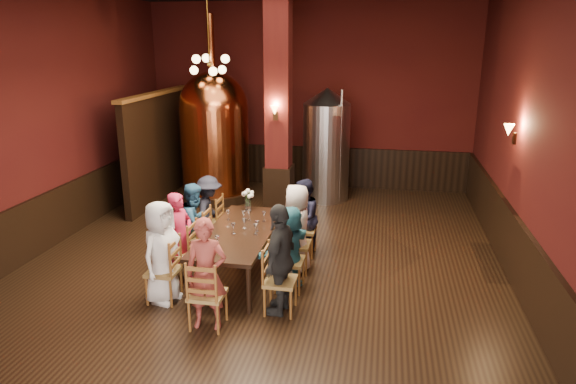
% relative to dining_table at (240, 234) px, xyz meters
% --- Properties ---
extents(room, '(10.00, 10.02, 4.50)m').
position_rel_dining_table_xyz_m(room, '(0.25, 0.47, 1.56)').
color(room, black).
rests_on(room, ground).
extents(wainscot_right, '(0.08, 9.90, 1.00)m').
position_rel_dining_table_xyz_m(wainscot_right, '(4.21, 0.47, -0.19)').
color(wainscot_right, black).
rests_on(wainscot_right, ground).
extents(wainscot_back, '(7.90, 0.08, 1.00)m').
position_rel_dining_table_xyz_m(wainscot_back, '(0.25, 5.43, -0.19)').
color(wainscot_back, black).
rests_on(wainscot_back, ground).
extents(wainscot_left, '(0.08, 9.90, 1.00)m').
position_rel_dining_table_xyz_m(wainscot_left, '(-3.71, 0.47, -0.19)').
color(wainscot_left, black).
rests_on(wainscot_left, ground).
extents(column, '(0.58, 0.58, 4.50)m').
position_rel_dining_table_xyz_m(column, '(-0.05, 3.27, 1.56)').
color(column, '#44120E').
rests_on(column, ground).
extents(partition, '(0.22, 3.50, 2.40)m').
position_rel_dining_table_xyz_m(partition, '(-2.95, 3.67, 0.51)').
color(partition, black).
rests_on(partition, ground).
extents(pendant_cluster, '(0.90, 0.90, 1.70)m').
position_rel_dining_table_xyz_m(pendant_cluster, '(-1.55, 3.37, 2.41)').
color(pendant_cluster, '#A57226').
rests_on(pendant_cluster, room).
extents(sconce_wall, '(0.20, 0.20, 0.36)m').
position_rel_dining_table_xyz_m(sconce_wall, '(4.15, 1.27, 1.51)').
color(sconce_wall, black).
rests_on(sconce_wall, room).
extents(sconce_column, '(0.20, 0.20, 0.36)m').
position_rel_dining_table_xyz_m(sconce_column, '(-0.05, 2.97, 1.51)').
color(sconce_column, black).
rests_on(sconce_column, column).
extents(dining_table, '(1.00, 2.40, 0.75)m').
position_rel_dining_table_xyz_m(dining_table, '(0.00, 0.00, 0.00)').
color(dining_table, black).
rests_on(dining_table, ground).
extents(chair_0, '(0.46, 0.46, 0.92)m').
position_rel_dining_table_xyz_m(chair_0, '(-0.85, -1.00, -0.23)').
color(chair_0, brown).
rests_on(chair_0, ground).
extents(person_0, '(0.65, 0.83, 1.49)m').
position_rel_dining_table_xyz_m(person_0, '(-0.85, -1.00, 0.06)').
color(person_0, white).
rests_on(person_0, ground).
extents(chair_1, '(0.46, 0.46, 0.92)m').
position_rel_dining_table_xyz_m(chair_1, '(-0.85, -0.33, -0.23)').
color(chair_1, brown).
rests_on(chair_1, ground).
extents(person_1, '(0.46, 0.58, 1.41)m').
position_rel_dining_table_xyz_m(person_1, '(-0.85, -0.33, 0.02)').
color(person_1, '#C12146').
rests_on(person_1, ground).
extents(chair_2, '(0.46, 0.46, 0.92)m').
position_rel_dining_table_xyz_m(chair_2, '(-0.85, 0.33, -0.23)').
color(chair_2, brown).
rests_on(chair_2, ground).
extents(person_2, '(0.39, 0.70, 1.38)m').
position_rel_dining_table_xyz_m(person_2, '(-0.85, 0.33, 0.00)').
color(person_2, '#245178').
rests_on(person_2, ground).
extents(chair_3, '(0.46, 0.46, 0.92)m').
position_rel_dining_table_xyz_m(chair_3, '(-0.85, 1.00, -0.23)').
color(chair_3, brown).
rests_on(chair_3, ground).
extents(person_3, '(0.65, 0.93, 1.32)m').
position_rel_dining_table_xyz_m(person_3, '(-0.85, 1.00, -0.03)').
color(person_3, black).
rests_on(person_3, ground).
extents(chair_4, '(0.46, 0.46, 0.92)m').
position_rel_dining_table_xyz_m(chair_4, '(0.85, -1.00, -0.23)').
color(chair_4, brown).
rests_on(chair_4, ground).
extents(person_4, '(0.51, 0.96, 1.56)m').
position_rel_dining_table_xyz_m(person_4, '(0.85, -1.00, 0.09)').
color(person_4, black).
rests_on(person_4, ground).
extents(chair_5, '(0.46, 0.46, 0.92)m').
position_rel_dining_table_xyz_m(chair_5, '(0.85, -0.33, -0.23)').
color(chair_5, brown).
rests_on(chair_5, ground).
extents(person_5, '(0.80, 1.28, 1.31)m').
position_rel_dining_table_xyz_m(person_5, '(0.85, -0.33, -0.03)').
color(person_5, teal).
rests_on(person_5, ground).
extents(chair_6, '(0.46, 0.46, 0.92)m').
position_rel_dining_table_xyz_m(chair_6, '(0.85, 0.33, -0.23)').
color(chair_6, brown).
rests_on(chair_6, ground).
extents(person_6, '(0.54, 0.76, 1.45)m').
position_rel_dining_table_xyz_m(person_6, '(0.85, 0.33, 0.04)').
color(person_6, beige).
rests_on(person_6, ground).
extents(chair_7, '(0.46, 0.46, 0.92)m').
position_rel_dining_table_xyz_m(chair_7, '(0.85, 1.00, -0.23)').
color(chair_7, brown).
rests_on(chair_7, ground).
extents(person_7, '(0.38, 0.68, 1.35)m').
position_rel_dining_table_xyz_m(person_7, '(0.85, 1.00, -0.01)').
color(person_7, black).
rests_on(person_7, ground).
extents(chair_8, '(0.46, 0.46, 0.92)m').
position_rel_dining_table_xyz_m(chair_8, '(0.00, -1.55, -0.23)').
color(chair_8, brown).
rests_on(chair_8, ground).
extents(person_8, '(0.57, 0.41, 1.48)m').
position_rel_dining_table_xyz_m(person_8, '(0.00, -1.55, 0.05)').
color(person_8, brown).
rests_on(person_8, ground).
extents(copper_kettle, '(1.75, 1.75, 4.14)m').
position_rel_dining_table_xyz_m(copper_kettle, '(-1.71, 3.97, 0.82)').
color(copper_kettle, black).
rests_on(copper_kettle, ground).
extents(steel_vessel, '(1.17, 1.17, 2.58)m').
position_rel_dining_table_xyz_m(steel_vessel, '(0.84, 4.32, 0.60)').
color(steel_vessel, '#B2B2B7').
rests_on(steel_vessel, ground).
extents(rose_vase, '(0.22, 0.22, 0.38)m').
position_rel_dining_table_xyz_m(rose_vase, '(-0.13, 1.00, 0.31)').
color(rose_vase, white).
rests_on(rose_vase, dining_table).
extents(wine_glass_0, '(0.07, 0.07, 0.17)m').
position_rel_dining_table_xyz_m(wine_glass_0, '(0.06, 0.10, 0.15)').
color(wine_glass_0, white).
rests_on(wine_glass_0, dining_table).
extents(wine_glass_1, '(0.07, 0.07, 0.17)m').
position_rel_dining_table_xyz_m(wine_glass_1, '(0.27, 0.03, 0.15)').
color(wine_glass_1, white).
rests_on(wine_glass_1, dining_table).
extents(wine_glass_2, '(0.07, 0.07, 0.17)m').
position_rel_dining_table_xyz_m(wine_glass_2, '(-0.13, -0.68, 0.15)').
color(wine_glass_2, white).
rests_on(wine_glass_2, dining_table).
extents(wine_glass_3, '(0.07, 0.07, 0.17)m').
position_rel_dining_table_xyz_m(wine_glass_3, '(0.28, -0.11, 0.15)').
color(wine_glass_3, white).
rests_on(wine_glass_3, dining_table).
extents(wine_glass_4, '(0.07, 0.07, 0.17)m').
position_rel_dining_table_xyz_m(wine_glass_4, '(-0.06, 0.46, 0.15)').
color(wine_glass_4, white).
rests_on(wine_glass_4, dining_table).
extents(wine_glass_5, '(0.07, 0.07, 0.17)m').
position_rel_dining_table_xyz_m(wine_glass_5, '(0.28, 0.49, 0.15)').
color(wine_glass_5, white).
rests_on(wine_glass_5, dining_table).
extents(wine_glass_6, '(0.07, 0.07, 0.17)m').
position_rel_dining_table_xyz_m(wine_glass_6, '(-0.32, 0.45, 0.15)').
color(wine_glass_6, white).
rests_on(wine_glass_6, dining_table).
extents(wine_glass_7, '(0.07, 0.07, 0.17)m').
position_rel_dining_table_xyz_m(wine_glass_7, '(0.02, 0.50, 0.15)').
color(wine_glass_7, white).
rests_on(wine_glass_7, dining_table).
extents(wine_glass_8, '(0.07, 0.07, 0.17)m').
position_rel_dining_table_xyz_m(wine_glass_8, '(-0.06, -0.14, 0.15)').
color(wine_glass_8, white).
rests_on(wine_glass_8, dining_table).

